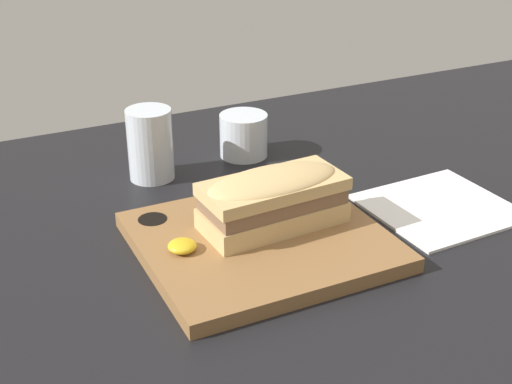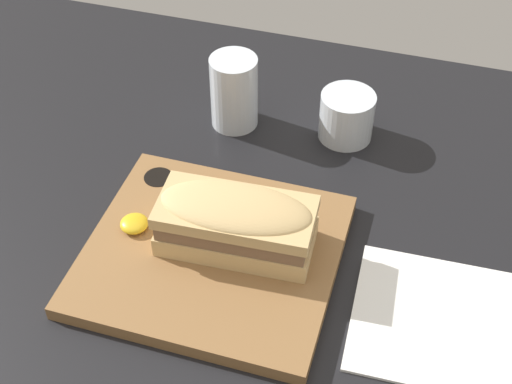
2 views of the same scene
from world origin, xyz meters
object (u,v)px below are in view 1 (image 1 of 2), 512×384
at_px(water_glass, 151,149).
at_px(wine_glass, 244,138).
at_px(sandwich, 273,197).
at_px(napkin, 439,207).
at_px(serving_board, 261,241).

height_order(water_glass, wine_glass, water_glass).
distance_m(sandwich, water_glass, 0.24).
xyz_separation_m(wine_glass, napkin, (0.16, -0.28, -0.03)).
xyz_separation_m(serving_board, water_glass, (-0.05, 0.25, 0.04)).
height_order(sandwich, water_glass, water_glass).
bearing_deg(water_glass, napkin, -39.93).
height_order(serving_board, water_glass, water_glass).
bearing_deg(sandwich, wine_glass, 72.90).
relative_size(sandwich, napkin, 0.95).
xyz_separation_m(serving_board, sandwich, (0.02, 0.02, 0.05)).
relative_size(water_glass, napkin, 0.55).
bearing_deg(serving_board, sandwich, 32.76).
distance_m(water_glass, napkin, 0.41).
xyz_separation_m(water_glass, napkin, (0.31, -0.26, -0.04)).
xyz_separation_m(sandwich, wine_glass, (0.08, 0.25, -0.03)).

